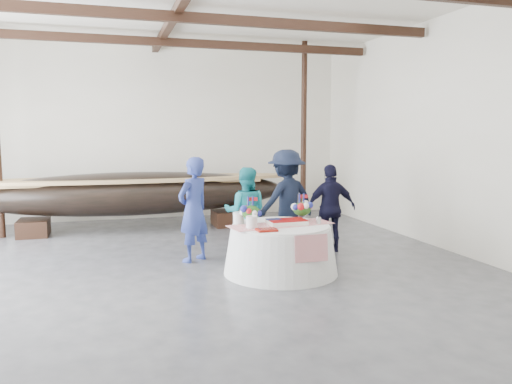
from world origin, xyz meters
name	(u,v)px	position (x,y,z in m)	size (l,w,h in m)	color
floor	(197,280)	(0.00, 0.00, 0.00)	(10.00, 12.00, 0.01)	#3D3D42
wall_back	(156,133)	(0.00, 6.00, 2.25)	(10.00, 0.02, 4.50)	silver
wall_front	(487,138)	(0.00, -6.00, 2.25)	(10.00, 0.02, 4.50)	silver
wall_right	(474,133)	(5.00, 0.00, 2.25)	(0.02, 12.00, 4.50)	silver
pavilion_structure	(185,23)	(0.00, 0.76, 4.00)	(9.80, 11.76, 4.50)	black
longboat_display	(134,193)	(-0.69, 4.34, 0.87)	(7.27, 1.45, 1.36)	black
banquet_table	(281,249)	(1.39, 0.04, 0.39)	(1.84, 1.84, 0.79)	silver
tabletop_items	(275,215)	(1.33, 0.16, 0.94)	(1.76, 0.95, 0.40)	red
guest_woman_blue	(193,209)	(0.16, 1.19, 0.92)	(0.67, 0.44, 1.85)	navy
guest_woman_teal	(246,212)	(1.14, 1.27, 0.82)	(0.80, 0.62, 1.64)	teal
guest_man_left	(286,200)	(2.02, 1.51, 0.97)	(1.26, 0.72, 1.94)	black
guest_man_right	(331,208)	(2.78, 1.15, 0.84)	(0.98, 0.41, 1.67)	black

